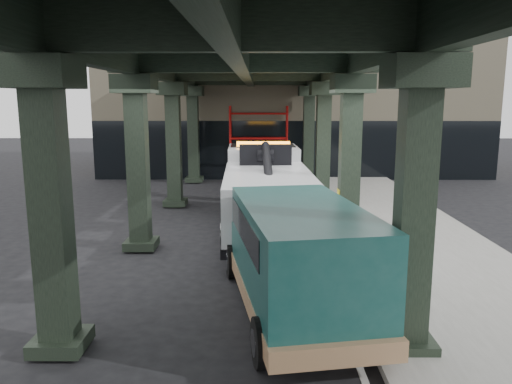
{
  "coord_description": "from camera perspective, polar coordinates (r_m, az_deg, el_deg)",
  "views": [
    {
      "loc": [
        0.05,
        -12.03,
        4.33
      ],
      "look_at": [
        -0.05,
        2.11,
        1.7
      ],
      "focal_mm": 35.0,
      "sensor_mm": 36.0,
      "label": 1
    }
  ],
  "objects": [
    {
      "name": "ground",
      "position": [
        12.78,
        0.15,
        -9.26
      ],
      "size": [
        90.0,
        90.0,
        0.0
      ],
      "primitive_type": "plane",
      "color": "black",
      "rests_on": "ground"
    },
    {
      "name": "sidewalk",
      "position": [
        15.32,
        17.37,
        -6.09
      ],
      "size": [
        5.0,
        40.0,
        0.15
      ],
      "primitive_type": "cube",
      "color": "gray",
      "rests_on": "ground"
    },
    {
      "name": "lane_stripe",
      "position": [
        14.77,
        6.84,
        -6.56
      ],
      "size": [
        0.12,
        38.0,
        0.01
      ],
      "primitive_type": "cube",
      "color": "silver",
      "rests_on": "ground"
    },
    {
      "name": "viaduct",
      "position": [
        14.08,
        -1.49,
        15.14
      ],
      "size": [
        7.4,
        32.0,
        6.4
      ],
      "color": "black",
      "rests_on": "ground"
    },
    {
      "name": "building",
      "position": [
        32.09,
        3.95,
        9.91
      ],
      "size": [
        22.0,
        10.0,
        8.0
      ],
      "primitive_type": "cube",
      "color": "#C6B793",
      "rests_on": "ground"
    },
    {
      "name": "scaffolding",
      "position": [
        26.76,
        0.3,
        5.77
      ],
      "size": [
        3.08,
        0.88,
        4.0
      ],
      "color": "red",
      "rests_on": "ground"
    },
    {
      "name": "tow_truck",
      "position": [
        16.45,
        1.1,
        0.44
      ],
      "size": [
        2.97,
        9.15,
        2.97
      ],
      "rotation": [
        0.0,
        0.0,
        0.03
      ],
      "color": "black",
      "rests_on": "ground"
    },
    {
      "name": "towed_van",
      "position": [
        10.04,
        4.67,
        -7.27
      ],
      "size": [
        3.13,
        6.07,
        2.35
      ],
      "rotation": [
        0.0,
        0.0,
        0.17
      ],
      "color": "#113F3B",
      "rests_on": "ground"
    }
  ]
}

